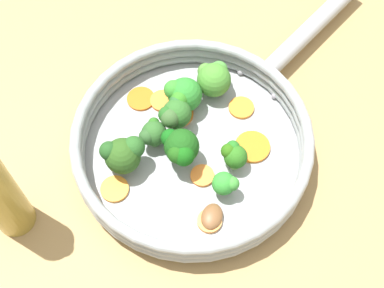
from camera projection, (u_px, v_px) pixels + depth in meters
ground_plane at (192, 154)px, 0.70m from camera, size 4.00×4.00×0.00m
skillet at (192, 152)px, 0.69m from camera, size 0.29×0.29×0.01m
skillet_rim_wall at (192, 142)px, 0.67m from camera, size 0.30×0.30×0.04m
skillet_handle at (311, 28)px, 0.77m from camera, size 0.17×0.19×0.03m
skillet_rivet_left at (275, 96)px, 0.72m from camera, size 0.01×0.01×0.01m
skillet_rivet_right at (240, 72)px, 0.74m from camera, size 0.01×0.01×0.01m
carrot_slice_0 at (163, 101)px, 0.72m from camera, size 0.05×0.05×0.00m
carrot_slice_1 at (202, 176)px, 0.67m from camera, size 0.04×0.04×0.00m
carrot_slice_2 at (141, 99)px, 0.72m from camera, size 0.05×0.05×0.00m
carrot_slice_3 at (241, 108)px, 0.71m from camera, size 0.04×0.04×0.00m
carrot_slice_4 at (115, 189)px, 0.66m from camera, size 0.05×0.05×0.00m
carrot_slice_5 at (178, 114)px, 0.71m from camera, size 0.06×0.06×0.00m
carrot_slice_6 at (252, 147)px, 0.69m from camera, size 0.06×0.06×0.00m
carrot_slice_7 at (209, 221)px, 0.64m from camera, size 0.03×0.03×0.01m
broccoli_floret_0 at (124, 154)px, 0.65m from camera, size 0.04×0.06×0.05m
broccoli_floret_1 at (175, 114)px, 0.68m from camera, size 0.05×0.04×0.05m
broccoli_floret_2 at (214, 78)px, 0.71m from camera, size 0.05×0.05×0.05m
broccoli_floret_3 at (184, 95)px, 0.69m from camera, size 0.05×0.05×0.05m
broccoli_floret_4 at (180, 148)px, 0.65m from camera, size 0.05×0.05×0.06m
broccoli_floret_5 at (234, 155)px, 0.66m from camera, size 0.03×0.03×0.04m
broccoli_floret_6 at (226, 184)px, 0.64m from camera, size 0.03×0.03×0.04m
broccoli_floret_7 at (153, 134)px, 0.67m from camera, size 0.03×0.04×0.04m
mushroom_piece_0 at (212, 217)px, 0.64m from camera, size 0.04×0.04×0.01m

